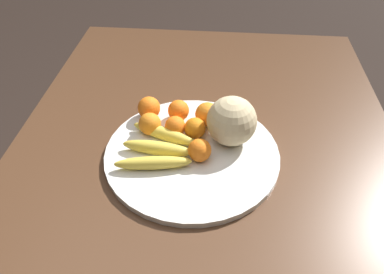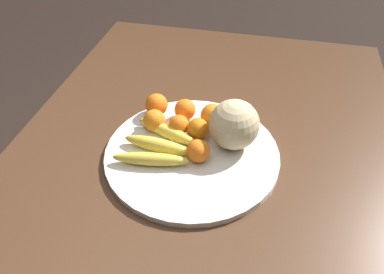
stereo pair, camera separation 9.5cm
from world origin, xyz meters
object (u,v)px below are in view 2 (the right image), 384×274
object	(u,v)px
fruit_bowl	(192,153)
banana_bunch	(160,145)
kitchen_table	(198,199)
orange_side_extra	(198,129)
orange_top_small	(198,151)
orange_front_right	(157,105)
produce_tag	(174,143)
orange_front_left	(185,110)
orange_back_left	(179,125)
orange_back_right	(212,116)
melon	(234,124)
orange_mid_center	(154,120)

from	to	relation	value
fruit_bowl	banana_bunch	size ratio (longest dim) A/B	2.15
kitchen_table	orange_side_extra	world-z (taller)	orange_side_extra
fruit_bowl	orange_top_small	bearing A→B (deg)	-139.42
orange_front_right	produce_tag	distance (m)	0.14
banana_bunch	orange_front_left	xyz separation A→B (m)	(0.15, -0.03, 0.01)
produce_tag	kitchen_table	bearing A→B (deg)	-116.93
kitchen_table	orange_back_left	distance (m)	0.21
kitchen_table	fruit_bowl	size ratio (longest dim) A/B	3.55
orange_top_small	orange_front_left	bearing A→B (deg)	24.51
orange_back_right	orange_side_extra	distance (m)	0.06
orange_front_right	produce_tag	world-z (taller)	orange_front_right
kitchen_table	orange_side_extra	distance (m)	0.19
orange_front_right	orange_back_left	size ratio (longest dim) A/B	1.15
banana_bunch	orange_top_small	size ratio (longest dim) A/B	3.56
fruit_bowl	orange_back_left	world-z (taller)	orange_back_left
orange_front_right	orange_side_extra	distance (m)	0.16
banana_bunch	orange_back_right	bearing A→B (deg)	-124.53
melon	orange_front_left	distance (m)	0.17
banana_bunch	orange_front_left	world-z (taller)	orange_front_left
fruit_bowl	orange_front_left	world-z (taller)	orange_front_left
orange_side_extra	orange_top_small	bearing A→B (deg)	-167.32
kitchen_table	produce_tag	xyz separation A→B (m)	(0.09, 0.09, 0.11)
orange_back_right	orange_mid_center	bearing A→B (deg)	109.00
banana_bunch	orange_top_small	world-z (taller)	orange_top_small
produce_tag	banana_bunch	bearing A→B (deg)	159.16
orange_mid_center	orange_top_small	xyz separation A→B (m)	(-0.09, -0.14, -0.00)
fruit_bowl	orange_side_extra	bearing A→B (deg)	-2.32
orange_mid_center	orange_back_left	world-z (taller)	orange_mid_center
banana_bunch	orange_mid_center	bearing A→B (deg)	-58.86
kitchen_table	fruit_bowl	world-z (taller)	fruit_bowl
fruit_bowl	orange_front_left	distance (m)	0.15
orange_back_right	melon	bearing A→B (deg)	-132.75
kitchen_table	orange_top_small	bearing A→B (deg)	13.67
orange_top_small	orange_side_extra	size ratio (longest dim) A/B	1.03
orange_back_left	produce_tag	size ratio (longest dim) A/B	0.61
melon	orange_back_left	distance (m)	0.16
orange_front_right	orange_mid_center	distance (m)	0.07
produce_tag	orange_top_small	bearing A→B (deg)	-102.06
produce_tag	orange_back_left	bearing A→B (deg)	15.32
orange_mid_center	melon	bearing A→B (deg)	-93.17
banana_bunch	kitchen_table	bearing A→B (deg)	160.68
orange_top_small	melon	bearing A→B (deg)	-44.19
fruit_bowl	orange_top_small	distance (m)	0.05
kitchen_table	melon	size ratio (longest dim) A/B	12.32
orange_back_right	orange_top_small	distance (m)	0.14
kitchen_table	orange_side_extra	bearing A→B (deg)	13.01
fruit_bowl	melon	world-z (taller)	melon
kitchen_table	orange_mid_center	distance (m)	0.24
melon	orange_back_right	bearing A→B (deg)	47.25
melon	orange_front_left	size ratio (longest dim) A/B	2.17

